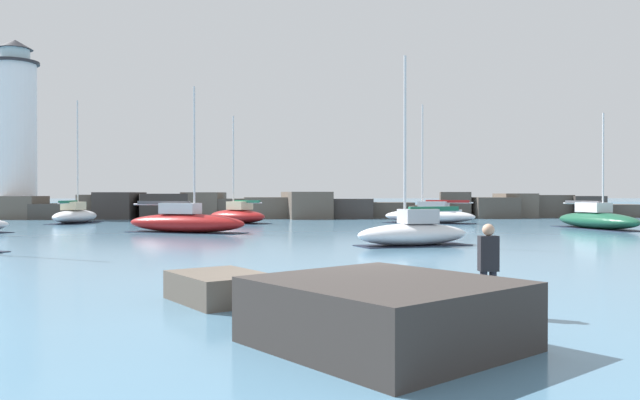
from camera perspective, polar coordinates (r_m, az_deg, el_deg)
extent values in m
plane|color=teal|center=(13.58, 2.51, -9.26)|extent=(600.00, 600.00, 0.00)
cube|color=teal|center=(119.57, -2.80, -0.54)|extent=(400.00, 116.00, 0.01)
cube|color=brown|center=(63.47, -25.64, -0.63)|extent=(4.00, 3.83, 2.11)
cube|color=#423D38|center=(62.51, -22.65, -0.95)|extent=(4.40, 5.32, 1.41)
cube|color=brown|center=(62.84, -19.75, -0.56)|extent=(3.77, 5.97, 2.23)
cube|color=#383330|center=(61.18, -17.81, -0.47)|extent=(3.82, 5.52, 2.46)
cube|color=#383330|center=(60.39, -13.92, -0.54)|extent=(5.90, 5.97, 2.33)
cube|color=brown|center=(60.47, -10.54, -0.47)|extent=(3.76, 5.58, 2.45)
cube|color=#4C443D|center=(59.41, -8.25, -0.77)|extent=(3.46, 3.73, 1.87)
cube|color=brown|center=(58.99, -4.65, -0.71)|extent=(4.98, 3.58, 1.99)
cube|color=brown|center=(58.80, -1.26, -0.47)|extent=(4.80, 6.13, 2.50)
cube|color=#383330|center=(59.19, 2.79, -0.78)|extent=(5.00, 5.02, 1.85)
cube|color=#4C443D|center=(60.39, 6.13, -0.92)|extent=(4.76, 3.73, 1.50)
cube|color=#423D38|center=(60.83, 9.39, -1.05)|extent=(4.95, 5.88, 1.21)
cube|color=#4C443D|center=(62.29, 12.21, -0.43)|extent=(3.87, 5.51, 2.49)
cube|color=#4C443D|center=(62.31, 15.30, -0.67)|extent=(4.19, 5.07, 1.98)
cube|color=brown|center=(63.79, 17.41, -0.48)|extent=(3.23, 4.05, 2.35)
cube|color=#4C443D|center=(65.48, 19.82, -0.53)|extent=(4.74, 3.90, 2.20)
cube|color=#383330|center=(66.62, 23.01, -0.56)|extent=(3.67, 4.98, 2.10)
cube|color=#4C443D|center=(68.81, 25.42, -0.89)|extent=(4.45, 3.65, 1.26)
cylinder|color=gray|center=(66.05, -26.04, -0.72)|extent=(5.06, 5.06, 1.80)
cylinder|color=white|center=(66.30, -26.07, 5.63)|extent=(3.75, 3.75, 12.87)
cylinder|color=#232328|center=(67.21, -26.10, 11.21)|extent=(4.31, 4.31, 0.25)
cylinder|color=silver|center=(67.34, -26.10, 11.80)|extent=(2.63, 2.63, 1.15)
cone|color=#232328|center=(67.55, -26.10, 12.65)|extent=(3.19, 3.19, 0.90)
cube|color=#383330|center=(9.66, 5.94, -10.22)|extent=(4.68, 4.74, 1.02)
cube|color=#383330|center=(11.87, 2.58, -9.61)|extent=(3.74, 2.48, 0.44)
cube|color=brown|center=(13.70, -9.13, -7.87)|extent=(2.61, 2.81, 0.62)
cube|color=#383330|center=(12.69, -0.62, -8.86)|extent=(1.92, 2.86, 0.48)
ellipsoid|color=#195138|center=(45.07, 24.00, -1.73)|extent=(3.43, 7.89, 1.09)
cube|color=black|center=(45.09, 24.00, -2.40)|extent=(3.32, 7.50, 0.03)
cube|color=silver|center=(45.35, 23.71, -0.62)|extent=(1.56, 2.46, 0.64)
cylinder|color=silver|center=(44.62, 24.47, 3.13)|extent=(0.12, 0.12, 6.50)
cylinder|color=#BCBCC1|center=(46.26, 22.86, -0.31)|extent=(0.81, 4.15, 0.10)
cube|color=#4C4C51|center=(46.26, 22.86, -0.18)|extent=(0.80, 3.55, 0.20)
ellipsoid|color=maroon|center=(38.12, -12.16, -2.08)|extent=(7.95, 4.92, 1.12)
cube|color=black|center=(38.15, -12.16, -2.90)|extent=(7.57, 4.73, 0.03)
cube|color=silver|center=(38.30, -12.66, -0.75)|extent=(2.58, 1.94, 0.64)
cylinder|color=silver|center=(37.86, -11.42, 4.48)|extent=(0.12, 0.12, 7.57)
cylinder|color=#BCBCC1|center=(38.93, -14.11, -0.39)|extent=(3.97, 1.77, 0.10)
cube|color=#4C4C51|center=(38.93, -14.11, -0.25)|extent=(3.42, 1.61, 0.20)
ellipsoid|color=silver|center=(49.88, 9.94, -1.48)|extent=(7.53, 5.84, 1.08)
cube|color=black|center=(49.90, 9.94, -2.08)|extent=(7.20, 5.62, 0.03)
cube|color=#B2B2B7|center=(49.75, 10.34, -0.49)|extent=(2.57, 2.28, 0.64)
cylinder|color=silver|center=(50.10, 9.35, 3.90)|extent=(0.12, 0.12, 8.29)
cylinder|color=#BCBCC1|center=(49.44, 11.56, -0.23)|extent=(3.51, 2.14, 0.10)
cube|color=maroon|center=(49.44, 11.56, -0.12)|extent=(3.04, 1.92, 0.20)
ellipsoid|color=silver|center=(52.91, -21.47, -1.41)|extent=(3.04, 6.23, 1.05)
cube|color=black|center=(52.93, -21.47, -1.96)|extent=(2.96, 5.93, 0.03)
cube|color=beige|center=(52.62, -21.62, -0.50)|extent=(1.49, 1.94, 0.64)
cylinder|color=silver|center=(53.38, -21.29, 3.84)|extent=(0.12, 0.12, 8.70)
cylinder|color=#BCBCC1|center=(51.80, -22.04, -0.26)|extent=(0.51, 3.28, 0.10)
cube|color=#1E664C|center=(51.80, -22.04, -0.15)|extent=(0.55, 2.80, 0.20)
ellipsoid|color=white|center=(28.22, 8.48, -3.14)|extent=(5.68, 3.35, 0.99)
cube|color=black|center=(28.26, 8.48, -4.11)|extent=(5.41, 3.24, 0.03)
cube|color=#B2B2B7|center=(28.31, 8.96, -1.48)|extent=(1.84, 1.45, 0.64)
cylinder|color=silver|center=(28.08, 7.78, 5.48)|extent=(0.12, 0.12, 7.46)
cylinder|color=#BCBCC1|center=(28.71, 10.36, -0.99)|extent=(2.85, 0.96, 0.10)
cube|color=#1E664C|center=(28.71, 10.36, -0.79)|extent=(2.46, 0.92, 0.20)
ellipsoid|color=maroon|center=(49.29, -7.59, -1.50)|extent=(5.73, 5.32, 1.08)
cube|color=black|center=(49.32, -7.59, -2.11)|extent=(5.49, 5.11, 0.03)
cube|color=beige|center=(49.09, -7.36, -0.50)|extent=(2.11, 2.08, 0.64)
cylinder|color=silver|center=(49.60, -7.93, 3.40)|extent=(0.12, 0.12, 7.38)
cylinder|color=#BCBCC1|center=(48.54, -6.67, -0.24)|extent=(2.35, 1.94, 0.10)
cube|color=#1E664C|center=(48.54, -6.67, -0.13)|extent=(2.07, 1.74, 0.20)
cylinder|color=#282833|center=(12.36, 14.73, -8.26)|extent=(0.14, 0.14, 0.85)
cylinder|color=#282833|center=(12.42, 15.53, -8.22)|extent=(0.14, 0.14, 0.85)
cube|color=#232328|center=(12.29, 15.14, -4.74)|extent=(0.36, 0.22, 0.67)
sphere|color=tan|center=(12.26, 15.14, -2.65)|extent=(0.23, 0.23, 0.23)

